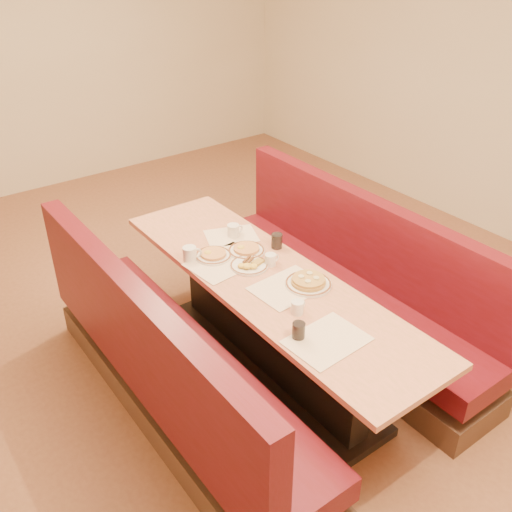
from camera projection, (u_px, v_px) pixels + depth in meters
ground at (267, 369)px, 3.94m from camera, size 8.00×8.00×0.00m
room_envelope at (270, 87)px, 2.95m from camera, size 6.04×8.04×2.82m
diner_table at (267, 326)px, 3.75m from camera, size 0.70×2.50×0.75m
booth_left at (169, 373)px, 3.38m from camera, size 0.55×2.50×1.05m
booth_right at (347, 290)px, 4.13m from camera, size 0.55×2.50×1.05m
placemat_near_left at (327, 340)px, 3.02m from camera, size 0.43×0.33×0.00m
placemat_near_right at (288, 287)px, 3.46m from camera, size 0.44×0.34×0.00m
placemat_far_left at (224, 262)px, 3.71m from camera, size 0.48×0.38×0.00m
placemat_far_right at (231, 236)px, 4.02m from camera, size 0.42×0.37×0.00m
pancake_plate at (308, 282)px, 3.47m from camera, size 0.28×0.28×0.06m
eggs_plate at (249, 265)px, 3.66m from camera, size 0.25×0.25×0.05m
extra_plate_mid at (246, 250)px, 3.82m from camera, size 0.25×0.25×0.05m
extra_plate_far at (213, 255)px, 3.76m from camera, size 0.24×0.24×0.05m
coffee_mug_a at (271, 259)px, 3.67m from camera, size 0.10×0.07×0.08m
coffee_mug_b at (298, 307)px, 3.22m from camera, size 0.10×0.07×0.08m
coffee_mug_c at (234, 230)px, 3.99m from camera, size 0.12×0.08×0.09m
coffee_mug_d at (190, 253)px, 3.71m from camera, size 0.12×0.09×0.10m
soda_tumbler_near at (299, 331)px, 3.02m from camera, size 0.07×0.07×0.10m
soda_tumbler_mid at (277, 241)px, 3.85m from camera, size 0.08×0.08×0.10m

